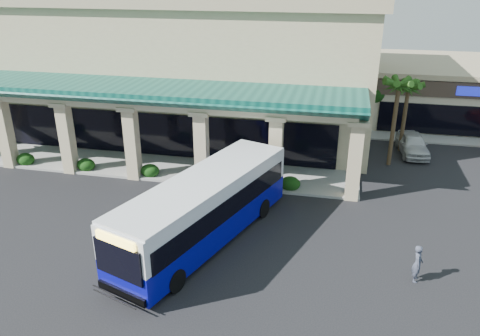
% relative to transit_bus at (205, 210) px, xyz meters
% --- Properties ---
extents(ground, '(110.00, 110.00, 0.00)m').
position_rel_transit_bus_xyz_m(ground, '(0.97, 1.00, -1.67)').
color(ground, black).
extents(main_building, '(30.80, 14.80, 11.35)m').
position_rel_transit_bus_xyz_m(main_building, '(-7.03, 17.00, 4.01)').
color(main_building, '#C0B289').
rests_on(main_building, ground).
extents(arcade, '(30.00, 6.20, 5.70)m').
position_rel_transit_bus_xyz_m(arcade, '(-7.03, 7.80, 1.18)').
color(arcade, '#0B433A').
rests_on(arcade, ground).
extents(palm_0, '(2.40, 2.40, 6.60)m').
position_rel_transit_bus_xyz_m(palm_0, '(9.47, 12.00, 1.63)').
color(palm_0, '#234D14').
rests_on(palm_0, ground).
extents(palm_1, '(2.40, 2.40, 5.80)m').
position_rel_transit_bus_xyz_m(palm_1, '(10.47, 15.00, 1.23)').
color(palm_1, '#234D14').
rests_on(palm_1, ground).
extents(broadleaf_tree, '(2.60, 2.60, 4.81)m').
position_rel_transit_bus_xyz_m(broadleaf_tree, '(8.47, 20.00, 0.74)').
color(broadleaf_tree, black).
rests_on(broadleaf_tree, ground).
extents(transit_bus, '(6.52, 12.21, 3.34)m').
position_rel_transit_bus_xyz_m(transit_bus, '(0.00, 0.00, 0.00)').
color(transit_bus, '#080A93').
rests_on(transit_bus, ground).
extents(pedestrian, '(0.47, 0.66, 1.70)m').
position_rel_transit_bus_xyz_m(pedestrian, '(9.68, -1.20, -0.82)').
color(pedestrian, '#3C4253').
rests_on(pedestrian, ground).
extents(car_silver, '(2.27, 4.64, 1.53)m').
position_rel_transit_bus_xyz_m(car_silver, '(11.22, 14.50, -0.91)').
color(car_silver, silver).
rests_on(car_silver, ground).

